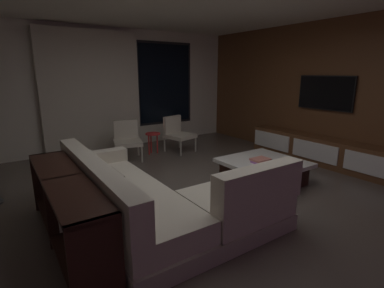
{
  "coord_description": "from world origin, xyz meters",
  "views": [
    {
      "loc": [
        -2.33,
        -2.99,
        1.74
      ],
      "look_at": [
        0.24,
        0.81,
        0.6
      ],
      "focal_mm": 27.25,
      "sensor_mm": 36.0,
      "label": 1
    }
  ],
  "objects_px": {
    "coffee_table": "(263,171)",
    "console_table_behind_couch": "(67,206)",
    "book_stack_on_coffee_table": "(261,160)",
    "mounted_tv": "(325,93)",
    "media_console": "(323,152)",
    "sectional_couch": "(154,201)",
    "accent_chair_near_window": "(177,132)",
    "accent_chair_by_curtain": "(127,138)",
    "side_stool": "(153,137)"
  },
  "relations": [
    {
      "from": "coffee_table",
      "to": "console_table_behind_couch",
      "type": "xyz_separation_m",
      "value": [
        -2.98,
        -0.09,
        0.23
      ]
    },
    {
      "from": "accent_chair_by_curtain",
      "to": "side_stool",
      "type": "height_order",
      "value": "accent_chair_by_curtain"
    },
    {
      "from": "accent_chair_by_curtain",
      "to": "side_stool",
      "type": "xyz_separation_m",
      "value": [
        0.6,
        0.04,
        -0.06
      ]
    },
    {
      "from": "media_console",
      "to": "side_stool",
      "type": "bearing_deg",
      "value": 133.38
    },
    {
      "from": "accent_chair_near_window",
      "to": "media_console",
      "type": "xyz_separation_m",
      "value": [
        1.81,
        -2.41,
        -0.18
      ]
    },
    {
      "from": "side_stool",
      "to": "console_table_behind_couch",
      "type": "bearing_deg",
      "value": -131.12
    },
    {
      "from": "accent_chair_near_window",
      "to": "media_console",
      "type": "distance_m",
      "value": 3.02
    },
    {
      "from": "accent_chair_by_curtain",
      "to": "media_console",
      "type": "xyz_separation_m",
      "value": [
        2.97,
        -2.47,
        -0.18
      ]
    },
    {
      "from": "accent_chair_near_window",
      "to": "media_console",
      "type": "relative_size",
      "value": 0.25
    },
    {
      "from": "accent_chair_near_window",
      "to": "accent_chair_by_curtain",
      "type": "height_order",
      "value": "same"
    },
    {
      "from": "console_table_behind_couch",
      "to": "media_console",
      "type": "bearing_deg",
      "value": 1.14
    },
    {
      "from": "sectional_couch",
      "to": "side_stool",
      "type": "bearing_deg",
      "value": 63.57
    },
    {
      "from": "book_stack_on_coffee_table",
      "to": "console_table_behind_couch",
      "type": "xyz_separation_m",
      "value": [
        -2.87,
        -0.06,
        0.03
      ]
    },
    {
      "from": "accent_chair_by_curtain",
      "to": "mounted_tv",
      "type": "relative_size",
      "value": 0.69
    },
    {
      "from": "media_console",
      "to": "console_table_behind_couch",
      "type": "bearing_deg",
      "value": -178.86
    },
    {
      "from": "media_console",
      "to": "mounted_tv",
      "type": "distance_m",
      "value": 1.13
    },
    {
      "from": "sectional_couch",
      "to": "coffee_table",
      "type": "xyz_separation_m",
      "value": [
        2.07,
        0.22,
        -0.1
      ]
    },
    {
      "from": "accent_chair_near_window",
      "to": "mounted_tv",
      "type": "distance_m",
      "value": 3.12
    },
    {
      "from": "book_stack_on_coffee_table",
      "to": "accent_chair_by_curtain",
      "type": "distance_m",
      "value": 2.77
    },
    {
      "from": "mounted_tv",
      "to": "side_stool",
      "type": "bearing_deg",
      "value": 137.83
    },
    {
      "from": "accent_chair_by_curtain",
      "to": "mounted_tv",
      "type": "distance_m",
      "value": 3.99
    },
    {
      "from": "coffee_table",
      "to": "console_table_behind_couch",
      "type": "bearing_deg",
      "value": -178.35
    },
    {
      "from": "sectional_couch",
      "to": "console_table_behind_couch",
      "type": "xyz_separation_m",
      "value": [
        -0.91,
        0.13,
        0.13
      ]
    },
    {
      "from": "book_stack_on_coffee_table",
      "to": "mounted_tv",
      "type": "height_order",
      "value": "mounted_tv"
    },
    {
      "from": "console_table_behind_couch",
      "to": "accent_chair_near_window",
      "type": "bearing_deg",
      "value": 41.5
    },
    {
      "from": "sectional_couch",
      "to": "mounted_tv",
      "type": "relative_size",
      "value": 2.23
    },
    {
      "from": "mounted_tv",
      "to": "sectional_couch",
      "type": "bearing_deg",
      "value": -173.87
    },
    {
      "from": "sectional_couch",
      "to": "book_stack_on_coffee_table",
      "type": "distance_m",
      "value": 1.97
    },
    {
      "from": "book_stack_on_coffee_table",
      "to": "accent_chair_near_window",
      "type": "distance_m",
      "value": 2.45
    },
    {
      "from": "sectional_couch",
      "to": "console_table_behind_couch",
      "type": "bearing_deg",
      "value": 171.92
    },
    {
      "from": "accent_chair_by_curtain",
      "to": "console_table_behind_couch",
      "type": "distance_m",
      "value": 3.06
    },
    {
      "from": "book_stack_on_coffee_table",
      "to": "media_console",
      "type": "height_order",
      "value": "media_console"
    },
    {
      "from": "side_stool",
      "to": "console_table_behind_couch",
      "type": "height_order",
      "value": "console_table_behind_couch"
    },
    {
      "from": "console_table_behind_couch",
      "to": "sectional_couch",
      "type": "bearing_deg",
      "value": -8.08
    },
    {
      "from": "side_stool",
      "to": "console_table_behind_couch",
      "type": "distance_m",
      "value": 3.45
    },
    {
      "from": "side_stool",
      "to": "media_console",
      "type": "distance_m",
      "value": 3.45
    },
    {
      "from": "coffee_table",
      "to": "console_table_behind_couch",
      "type": "height_order",
      "value": "console_table_behind_couch"
    },
    {
      "from": "book_stack_on_coffee_table",
      "to": "accent_chair_near_window",
      "type": "relative_size",
      "value": 0.36
    },
    {
      "from": "side_stool",
      "to": "mounted_tv",
      "type": "distance_m",
      "value": 3.58
    },
    {
      "from": "accent_chair_near_window",
      "to": "sectional_couch",
      "type": "bearing_deg",
      "value": -126.06
    },
    {
      "from": "coffee_table",
      "to": "side_stool",
      "type": "height_order",
      "value": "side_stool"
    },
    {
      "from": "book_stack_on_coffee_table",
      "to": "accent_chair_by_curtain",
      "type": "bearing_deg",
      "value": 115.61
    },
    {
      "from": "coffee_table",
      "to": "book_stack_on_coffee_table",
      "type": "relative_size",
      "value": 4.15
    },
    {
      "from": "coffee_table",
      "to": "console_table_behind_couch",
      "type": "relative_size",
      "value": 0.55
    },
    {
      "from": "book_stack_on_coffee_table",
      "to": "mounted_tv",
      "type": "relative_size",
      "value": 0.25
    },
    {
      "from": "coffee_table",
      "to": "accent_chair_near_window",
      "type": "xyz_separation_m",
      "value": [
        -0.15,
        2.42,
        0.25
      ]
    },
    {
      "from": "sectional_couch",
      "to": "accent_chair_near_window",
      "type": "relative_size",
      "value": 3.21
    },
    {
      "from": "accent_chair_by_curtain",
      "to": "mounted_tv",
      "type": "bearing_deg",
      "value": -35.76
    },
    {
      "from": "coffee_table",
      "to": "media_console",
      "type": "bearing_deg",
      "value": 0.22
    },
    {
      "from": "book_stack_on_coffee_table",
      "to": "media_console",
      "type": "xyz_separation_m",
      "value": [
        1.77,
        0.04,
        -0.14
      ]
    }
  ]
}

